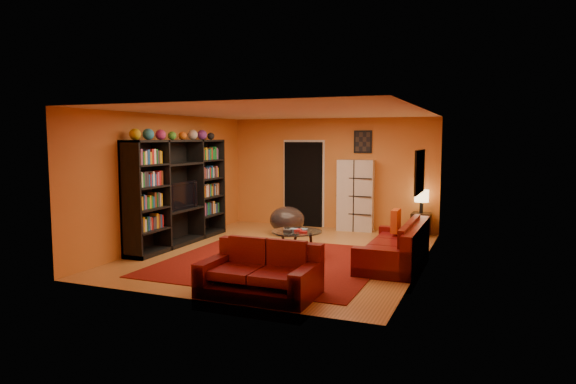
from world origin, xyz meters
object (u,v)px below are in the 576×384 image
at_px(entertainment_unit, 179,192).
at_px(storage_cabinet, 356,195).
at_px(side_table, 421,224).
at_px(table_lamp, 422,197).
at_px(bowl_chair, 287,220).
at_px(coffee_table, 297,234).
at_px(sofa, 399,248).
at_px(tv, 179,196).
at_px(loveseat, 262,273).

height_order(entertainment_unit, storage_cabinet, entertainment_unit).
distance_m(side_table, table_lamp, 0.61).
bearing_deg(table_lamp, bowl_chair, -159.40).
height_order(coffee_table, storage_cabinet, storage_cabinet).
height_order(entertainment_unit, table_lamp, entertainment_unit).
distance_m(sofa, bowl_chair, 3.27).
relative_size(storage_cabinet, side_table, 3.28).
relative_size(entertainment_unit, side_table, 6.00).
bearing_deg(tv, side_table, -57.07).
relative_size(tv, loveseat, 0.61).
bearing_deg(bowl_chair, side_table, 20.60).
height_order(sofa, bowl_chair, sofa).
distance_m(coffee_table, table_lamp, 3.45).
distance_m(storage_cabinet, side_table, 1.60).
distance_m(entertainment_unit, tv, 0.10).
bearing_deg(coffee_table, loveseat, -81.08).
distance_m(tv, side_table, 5.25).
bearing_deg(table_lamp, loveseat, -105.80).
bearing_deg(table_lamp, entertainment_unit, -148.04).
relative_size(storage_cabinet, table_lamp, 3.22).
bearing_deg(bowl_chair, sofa, -32.45).
xyz_separation_m(loveseat, coffee_table, (-0.36, 2.27, 0.13)).
bearing_deg(side_table, bowl_chair, -159.40).
height_order(loveseat, side_table, loveseat).
bearing_deg(entertainment_unit, bowl_chair, 46.05).
height_order(loveseat, coffee_table, loveseat).
height_order(sofa, side_table, sofa).
relative_size(sofa, coffee_table, 2.45).
xyz_separation_m(sofa, side_table, (-0.01, 2.79, -0.03)).
height_order(coffee_table, table_lamp, table_lamp).
distance_m(loveseat, side_table, 5.37).
xyz_separation_m(sofa, loveseat, (-1.47, -2.37, -0.00)).
bearing_deg(bowl_chair, coffee_table, -63.25).
distance_m(coffee_table, storage_cabinet, 2.99).
height_order(storage_cabinet, bowl_chair, storage_cabinet).
distance_m(loveseat, bowl_chair, 4.33).
relative_size(entertainment_unit, table_lamp, 5.89).
xyz_separation_m(loveseat, storage_cabinet, (-0.03, 5.22, 0.54)).
height_order(sofa, loveseat, same).
relative_size(sofa, bowl_chair, 2.89).
distance_m(loveseat, coffee_table, 2.30).
relative_size(storage_cabinet, bowl_chair, 2.11).
relative_size(tv, table_lamp, 1.88).
bearing_deg(bowl_chair, loveseat, -72.59).
bearing_deg(entertainment_unit, storage_cabinet, 43.84).
relative_size(loveseat, side_table, 3.12).
xyz_separation_m(loveseat, table_lamp, (1.46, 5.17, 0.58)).
bearing_deg(storage_cabinet, bowl_chair, -144.13).
xyz_separation_m(entertainment_unit, tv, (0.05, -0.07, -0.05)).
bearing_deg(tv, storage_cabinet, -44.93).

